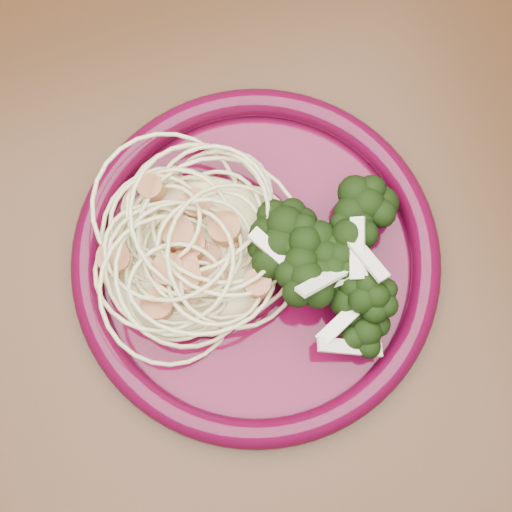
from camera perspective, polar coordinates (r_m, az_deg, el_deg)
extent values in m
plane|color=brown|center=(1.25, 2.39, -10.92)|extent=(3.50, 3.50, 0.00)
cube|color=#472814|center=(0.52, 5.65, -6.77)|extent=(1.20, 0.80, 0.04)
cylinder|color=#510623|center=(0.51, 0.00, -0.47)|extent=(0.33, 0.33, 0.01)
torus|color=#510523|center=(0.50, 0.00, -0.24)|extent=(0.34, 0.34, 0.02)
ellipsoid|color=#F4EDB0|center=(0.49, -5.11, 0.52)|extent=(0.17, 0.16, 0.03)
ellipsoid|color=black|center=(0.48, 6.39, -0.34)|extent=(0.14, 0.17, 0.05)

